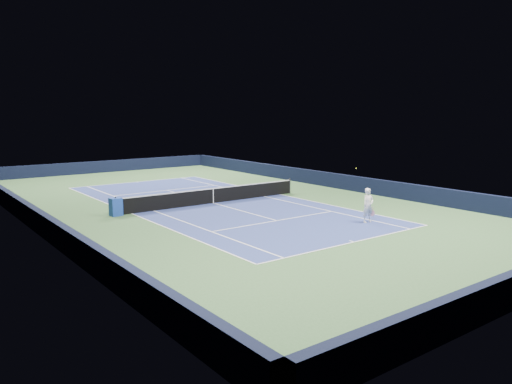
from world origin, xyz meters
TOP-DOWN VIEW (x-y plane):
  - ground at (0.00, 0.00)m, footprint 40.00×40.00m
  - wall_far at (0.00, 19.82)m, footprint 22.00×0.35m
  - wall_right at (10.82, 0.00)m, footprint 0.35×40.00m
  - wall_left at (-10.82, 0.00)m, footprint 0.35×40.00m
  - court_surface at (0.00, 0.00)m, footprint 10.97×23.77m
  - baseline_far at (0.00, 11.88)m, footprint 10.97×0.08m
  - baseline_near at (0.00, -11.88)m, footprint 10.97×0.08m
  - sideline_doubles_right at (5.49, 0.00)m, footprint 0.08×23.77m
  - sideline_doubles_left at (-5.49, 0.00)m, footprint 0.08×23.77m
  - sideline_singles_right at (4.12, 0.00)m, footprint 0.08×23.77m
  - sideline_singles_left at (-4.12, 0.00)m, footprint 0.08×23.77m
  - service_line_far at (0.00, 6.40)m, footprint 8.23×0.08m
  - service_line_near at (0.00, -6.40)m, footprint 8.23×0.08m
  - center_service_line at (0.00, 0.00)m, footprint 0.08×12.80m
  - center_mark_far at (0.00, 11.73)m, footprint 0.08×0.30m
  - center_mark_near at (0.00, -11.73)m, footprint 0.08×0.30m
  - tennis_net at (0.00, 0.00)m, footprint 12.90×0.10m
  - sponsor_cube at (-6.40, 0.01)m, footprint 0.64×0.59m
  - tennis_player at (3.56, -9.59)m, footprint 0.84×1.29m

SIDE VIEW (x-z plane):
  - ground at x=0.00m, z-range 0.00..0.00m
  - court_surface at x=0.00m, z-range 0.00..0.01m
  - baseline_far at x=0.00m, z-range 0.01..0.01m
  - baseline_near at x=0.00m, z-range 0.01..0.01m
  - sideline_doubles_right at x=5.49m, z-range 0.01..0.01m
  - sideline_doubles_left at x=-5.49m, z-range 0.01..0.01m
  - sideline_singles_right at x=4.12m, z-range 0.01..0.01m
  - sideline_singles_left at x=-4.12m, z-range 0.01..0.01m
  - service_line_far at x=0.00m, z-range 0.01..0.01m
  - service_line_near at x=0.00m, z-range 0.01..0.01m
  - center_service_line at x=0.00m, z-range 0.01..0.01m
  - center_mark_far at x=0.00m, z-range 0.01..0.01m
  - center_mark_near at x=0.00m, z-range 0.01..0.01m
  - sponsor_cube at x=-6.40m, z-range 0.00..1.00m
  - tennis_net at x=0.00m, z-range -0.03..1.04m
  - wall_far at x=0.00m, z-range 0.00..1.10m
  - wall_right at x=10.82m, z-range 0.00..1.10m
  - wall_left at x=-10.82m, z-range 0.00..1.10m
  - tennis_player at x=3.56m, z-range -0.48..2.31m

